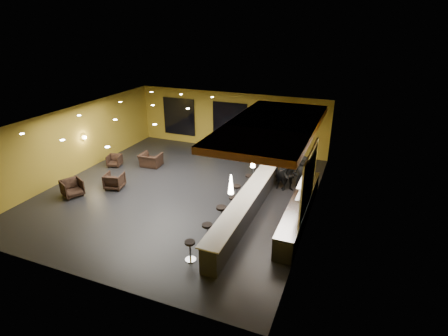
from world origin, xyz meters
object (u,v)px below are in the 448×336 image
at_px(armchair_c, 114,161).
at_px(bar_stool_4, 236,191).
at_px(pendant_0, 231,184).
at_px(staff_b, 290,175).
at_px(bar_stool_6, 254,171).
at_px(staff_a, 282,172).
at_px(prep_counter, 299,210).
at_px(pendant_1, 253,159).
at_px(armchair_d, 151,160).
at_px(staff_c, 303,173).
at_px(bar_stool_5, 249,180).
at_px(bar_stool_3, 233,203).
at_px(bar_counter, 248,205).
at_px(bar_stool_2, 221,214).
at_px(bar_stool_1, 207,231).
at_px(column, 277,142).
at_px(pendant_2, 269,140).
at_px(armchair_a, 72,188).
at_px(bar_stool_0, 190,248).
at_px(armchair_b, 114,181).

bearing_deg(armchair_c, bar_stool_4, -25.57).
xyz_separation_m(pendant_0, armchair_c, (-8.50, 4.36, -2.03)).
xyz_separation_m(staff_b, bar_stool_6, (-1.86, 0.33, -0.21)).
bearing_deg(bar_stool_4, staff_a, 50.48).
bearing_deg(prep_counter, pendant_1, 180.00).
xyz_separation_m(pendant_1, armchair_d, (-6.63, 2.59, -1.99)).
bearing_deg(armchair_c, staff_c, -10.40).
relative_size(pendant_0, bar_stool_5, 0.97).
relative_size(pendant_0, staff_b, 0.46).
xyz_separation_m(staff_c, bar_stool_3, (-2.25, -3.28, -0.38)).
height_order(staff_c, armchair_d, staff_c).
bearing_deg(bar_stool_3, bar_counter, -4.12).
relative_size(staff_c, bar_stool_2, 2.01).
bearing_deg(bar_stool_1, bar_stool_3, 87.38).
height_order(armchair_c, bar_stool_5, bar_stool_5).
bearing_deg(column, pendant_2, -90.00).
relative_size(prep_counter, bar_stool_6, 7.00).
xyz_separation_m(prep_counter, armchair_d, (-8.63, 2.59, -0.07)).
bearing_deg(prep_counter, pendant_2, 128.66).
distance_m(staff_a, armchair_a, 9.71).
distance_m(column, bar_stool_5, 2.65).
xyz_separation_m(column, armchair_d, (-6.63, -1.51, -1.39)).
height_order(bar_stool_0, bar_stool_4, bar_stool_4).
bearing_deg(bar_stool_3, armchair_c, 163.57).
xyz_separation_m(staff_b, armchair_c, (-9.58, -0.63, -0.44)).
bearing_deg(bar_stool_4, bar_stool_6, 87.54).
xyz_separation_m(pendant_0, pendant_1, (0.00, 2.50, 0.00)).
xyz_separation_m(prep_counter, bar_stool_1, (-2.76, -2.84, 0.07)).
relative_size(staff_a, bar_stool_3, 2.51).
distance_m(armchair_a, bar_stool_2, 7.29).
xyz_separation_m(staff_c, armchair_d, (-8.23, -0.24, -0.48)).
height_order(staff_b, armchair_d, staff_b).
bearing_deg(armchair_a, pendant_2, -35.45).
relative_size(column, bar_stool_5, 4.86).
bearing_deg(staff_b, armchair_c, 173.57).
bearing_deg(staff_b, staff_c, 22.69).
relative_size(column, pendant_0, 5.00).
xyz_separation_m(column, armchair_a, (-8.02, -5.86, -1.36)).
height_order(staff_c, armchair_a, staff_c).
bearing_deg(bar_stool_1, armchair_d, 137.21).
height_order(prep_counter, armchair_b, prep_counter).
height_order(armchair_c, bar_stool_0, bar_stool_0).
bearing_deg(bar_stool_2, prep_counter, 29.87).
relative_size(staff_c, armchair_d, 1.51).
distance_m(pendant_2, staff_b, 1.92).
bearing_deg(column, armchair_a, -143.86).
distance_m(bar_stool_4, bar_stool_5, 1.36).
height_order(prep_counter, armchair_c, prep_counter).
bearing_deg(pendant_0, armchair_c, 152.84).
xyz_separation_m(armchair_a, armchair_d, (1.39, 4.35, -0.03)).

